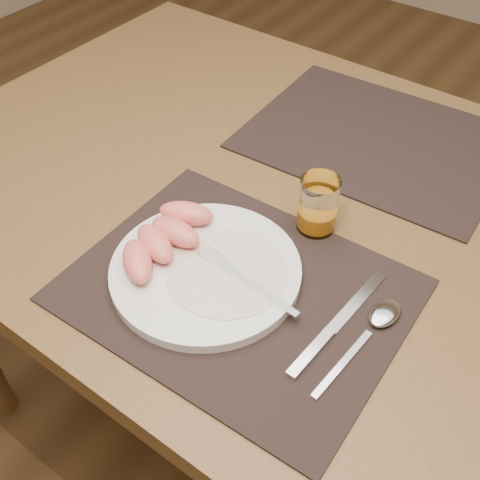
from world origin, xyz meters
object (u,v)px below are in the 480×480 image
knife (331,330)px  spoon (379,320)px  plate (206,271)px  juice_glass (318,207)px  fork (239,275)px  placemat_far (376,139)px  placemat_near (237,290)px  table (306,240)px

knife → spoon: size_ratio=1.15×
plate → spoon: bearing=16.0°
plate → juice_glass: (0.07, 0.18, 0.03)m
fork → juice_glass: juice_glass is taller
placemat_far → fork: 0.43m
placemat_near → plate: (-0.05, -0.00, 0.01)m
juice_glass → placemat_far: bearing=97.0°
juice_glass → placemat_near: bearing=-96.9°
plate → fork: 0.05m
spoon → plate: bearing=-164.0°
fork → knife: size_ratio=0.80×
table → fork: bearing=-86.4°
placemat_far → fork: (0.01, -0.43, 0.02)m
table → spoon: 0.27m
table → juice_glass: (0.04, -0.05, 0.13)m
table → fork: (0.01, -0.21, 0.11)m
spoon → placemat_near: bearing=-161.1°
placemat_near → knife: size_ratio=2.04×
knife → placemat_far: bearing=109.7°
table → placemat_far: 0.24m
placemat_near → placemat_far: 0.44m
table → knife: (0.16, -0.21, 0.09)m
fork → knife: bearing=1.8°
table → fork: size_ratio=7.99×
plate → spoon: plate is taller
spoon → knife: bearing=-131.0°
plate → juice_glass: size_ratio=3.01×
table → placemat_near: (0.02, -0.22, 0.09)m
placemat_near → fork: (-0.00, 0.01, 0.02)m
placemat_near → placemat_far: same height
placemat_near → knife: 0.14m
placemat_far → spoon: spoon is taller
placemat_near → juice_glass: size_ratio=5.01×
placemat_near → fork: 0.02m
plate → fork: size_ratio=1.54×
plate → knife: plate is taller
knife → plate: bearing=-174.6°
plate → knife: 0.19m
fork → juice_glass: 0.17m
plate → knife: (0.19, 0.02, -0.01)m
placemat_far → juice_glass: bearing=-83.0°
knife → spoon: (0.04, 0.05, 0.00)m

